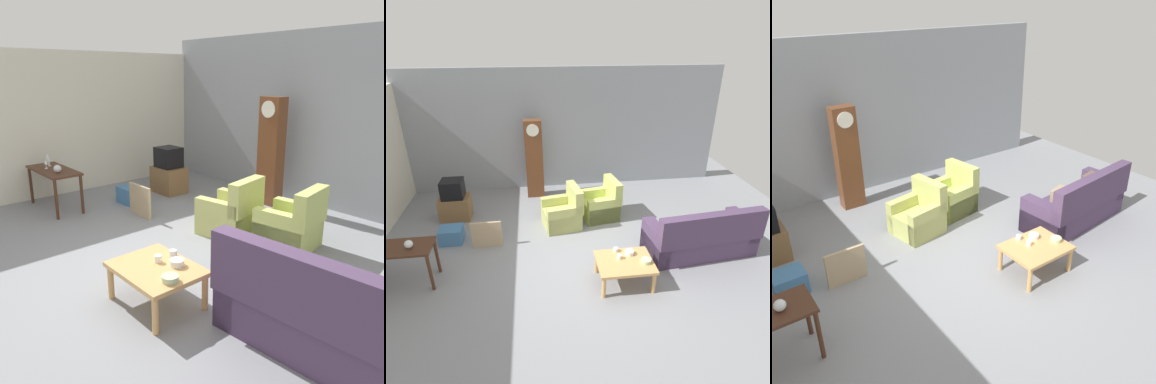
% 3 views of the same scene
% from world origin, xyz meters
% --- Properties ---
extents(ground_plane, '(10.40, 10.40, 0.00)m').
position_xyz_m(ground_plane, '(0.00, 0.00, 0.00)').
color(ground_plane, gray).
extents(garage_door_wall, '(8.40, 0.16, 3.20)m').
position_xyz_m(garage_door_wall, '(0.00, 3.60, 1.60)').
color(garage_door_wall, gray).
rests_on(garage_door_wall, ground_plane).
extents(pegboard_wall_left, '(0.12, 6.40, 2.88)m').
position_xyz_m(pegboard_wall_left, '(-4.20, 0.40, 1.44)').
color(pegboard_wall_left, silver).
rests_on(pegboard_wall_left, ground_plane).
extents(couch_floral, '(2.17, 1.07, 1.04)m').
position_xyz_m(couch_floral, '(2.24, -0.13, 0.35)').
color(couch_floral, '#4C3856').
rests_on(couch_floral, ground_plane).
extents(armchair_olive_near, '(0.91, 0.89, 0.92)m').
position_xyz_m(armchair_olive_near, '(-0.32, 1.29, 0.31)').
color(armchair_olive_near, '#B7BC66').
rests_on(armchair_olive_near, ground_plane).
extents(armchair_olive_far, '(0.90, 0.88, 0.92)m').
position_xyz_m(armchair_olive_far, '(0.61, 1.58, 0.31)').
color(armchair_olive_far, '#BDCA66').
rests_on(armchair_olive_far, ground_plane).
extents(coffee_table_wood, '(0.96, 0.76, 0.44)m').
position_xyz_m(coffee_table_wood, '(0.54, -0.77, 0.38)').
color(coffee_table_wood, tan).
rests_on(coffee_table_wood, ground_plane).
extents(console_table_dark, '(1.30, 0.56, 0.75)m').
position_xyz_m(console_table_dark, '(-3.32, -0.29, 0.64)').
color(console_table_dark, '#472819').
rests_on(console_table_dark, ground_plane).
extents(grandfather_clock, '(0.44, 0.30, 2.03)m').
position_xyz_m(grandfather_clock, '(-0.89, 2.95, 1.02)').
color(grandfather_clock, brown).
rests_on(grandfather_clock, ground_plane).
extents(tv_stand_cabinet, '(0.68, 0.52, 0.55)m').
position_xyz_m(tv_stand_cabinet, '(-2.77, 1.96, 0.27)').
color(tv_stand_cabinet, brown).
rests_on(tv_stand_cabinet, ground_plane).
extents(tv_crt, '(0.48, 0.44, 0.42)m').
position_xyz_m(tv_crt, '(-2.77, 1.96, 0.76)').
color(tv_crt, black).
rests_on(tv_crt, tv_stand_cabinet).
extents(framed_picture_leaning, '(0.60, 0.05, 0.56)m').
position_xyz_m(framed_picture_leaning, '(-1.93, 0.66, 0.28)').
color(framed_picture_leaning, tan).
rests_on(framed_picture_leaning, ground_plane).
extents(storage_box_blue, '(0.46, 0.40, 0.33)m').
position_xyz_m(storage_box_blue, '(-2.69, 0.95, 0.16)').
color(storage_box_blue, teal).
rests_on(storage_box_blue, ground_plane).
extents(glass_dome_cloche, '(0.14, 0.14, 0.14)m').
position_xyz_m(glass_dome_cloche, '(-3.03, -0.32, 0.82)').
color(glass_dome_cloche, silver).
rests_on(glass_dome_cloche, console_table_dark).
extents(cup_white_porcelain, '(0.08, 0.08, 0.08)m').
position_xyz_m(cup_white_porcelain, '(0.47, -0.69, 0.48)').
color(cup_white_porcelain, white).
rests_on(cup_white_porcelain, coffee_table_wood).
extents(cup_blue_rimmed, '(0.09, 0.09, 0.07)m').
position_xyz_m(cup_blue_rimmed, '(0.46, -0.47, 0.48)').
color(cup_blue_rimmed, silver).
rests_on(cup_blue_rimmed, coffee_table_wood).
extents(bowl_white_stacked, '(0.16, 0.16, 0.07)m').
position_xyz_m(bowl_white_stacked, '(0.67, -0.58, 0.48)').
color(bowl_white_stacked, white).
rests_on(bowl_white_stacked, coffee_table_wood).
extents(bowl_shallow_green, '(0.18, 0.18, 0.06)m').
position_xyz_m(bowl_shallow_green, '(0.89, -0.85, 0.48)').
color(bowl_shallow_green, '#B2C69E').
rests_on(bowl_shallow_green, coffee_table_wood).
extents(wine_glass_tall, '(0.08, 0.08, 0.21)m').
position_xyz_m(wine_glass_tall, '(-3.79, -0.19, 0.89)').
color(wine_glass_tall, silver).
rests_on(wine_glass_tall, console_table_dark).
extents(wine_glass_mid, '(0.06, 0.06, 0.19)m').
position_xyz_m(wine_glass_mid, '(-3.62, -0.24, 0.87)').
color(wine_glass_mid, silver).
rests_on(wine_glass_mid, console_table_dark).
extents(wine_glass_short, '(0.06, 0.06, 0.16)m').
position_xyz_m(wine_glass_short, '(-3.44, -0.36, 0.85)').
color(wine_glass_short, silver).
rests_on(wine_glass_short, console_table_dark).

